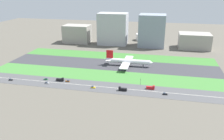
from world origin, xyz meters
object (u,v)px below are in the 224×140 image
(car_3, at_px, (68,81))
(office_tower, at_px, (152,31))
(hangar_building, at_px, (113,29))
(cargo_warehouse, at_px, (194,41))
(truck_0, at_px, (60,80))
(car_2, at_px, (46,79))
(truck_1, at_px, (151,88))
(traffic_light, at_px, (141,81))
(car_0, at_px, (47,83))
(truck_2, at_px, (122,89))
(car_4, at_px, (93,87))
(fuel_tank_west, at_px, (142,37))
(terminal_building, at_px, (77,34))
(airliner, at_px, (127,61))
(car_1, at_px, (11,80))
(car_5, at_px, (165,94))

(car_3, relative_size, office_tower, 0.08)
(hangar_building, distance_m, cargo_warehouse, 139.96)
(truck_0, distance_m, car_2, 17.39)
(office_tower, bearing_deg, truck_1, -86.63)
(traffic_light, xyz_separation_m, office_tower, (0.50, 174.01, 22.93))
(car_3, xyz_separation_m, hangar_building, (11.10, 182.00, 26.63))
(car_0, relative_size, truck_2, 0.52)
(truck_0, bearing_deg, traffic_light, 5.20)
(car_4, relative_size, truck_1, 0.52)
(truck_0, bearing_deg, truck_1, 0.00)
(car_4, xyz_separation_m, cargo_warehouse, (118.12, 192.00, 11.73))
(truck_0, distance_m, truck_1, 99.13)
(cargo_warehouse, distance_m, fuel_tank_west, 101.30)
(traffic_light, bearing_deg, terminal_building, 127.88)
(truck_0, height_order, car_4, truck_0)
(car_0, xyz_separation_m, truck_1, (110.13, 10.00, 0.75))
(airliner, xyz_separation_m, office_tower, (24.56, 114.00, 20.99))
(car_4, distance_m, truck_2, 30.79)
(car_0, relative_size, terminal_building, 0.09)
(office_tower, bearing_deg, car_4, -103.89)
(car_0, distance_m, fuel_tank_west, 250.04)
(truck_0, height_order, car_1, truck_0)
(car_1, bearing_deg, car_0, -180.00)
(truck_2, xyz_separation_m, hangar_building, (-51.82, 192.00, 25.88))
(car_5, bearing_deg, car_1, 0.00)
(truck_0, bearing_deg, car_5, -5.03)
(truck_2, xyz_separation_m, car_3, (-62.92, 10.00, -0.75))
(car_0, height_order, hangar_building, hangar_building)
(truck_1, distance_m, office_tower, 184.10)
(car_4, relative_size, truck_2, 0.52)
(airliner, height_order, car_2, airliner)
(car_4, xyz_separation_m, terminal_building, (-88.39, 192.00, 14.96))
(truck_1, distance_m, traffic_light, 14.02)
(truck_0, height_order, office_tower, office_tower)
(car_4, relative_size, terminal_building, 0.09)
(traffic_light, distance_m, office_tower, 175.51)
(airliner, xyz_separation_m, hangar_building, (-43.97, 114.00, 21.32))
(car_2, distance_m, hangar_building, 187.68)
(car_2, bearing_deg, car_3, 0.00)
(hangar_building, bearing_deg, office_tower, 0.00)
(car_5, xyz_separation_m, car_3, (-104.71, 10.00, 0.00))
(car_2, xyz_separation_m, office_tower, (105.80, 182.00, 26.30))
(airliner, distance_m, car_1, 142.24)
(car_4, bearing_deg, truck_2, 180.00)
(car_1, xyz_separation_m, terminal_building, (7.51, 192.00, 14.96))
(truck_0, xyz_separation_m, fuel_tank_west, (68.54, 227.00, 4.49))
(fuel_tank_west, bearing_deg, office_tower, -66.16)
(hangar_building, relative_size, cargo_warehouse, 1.09)
(car_4, bearing_deg, car_1, 0.00)
(car_4, bearing_deg, truck_1, -170.25)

